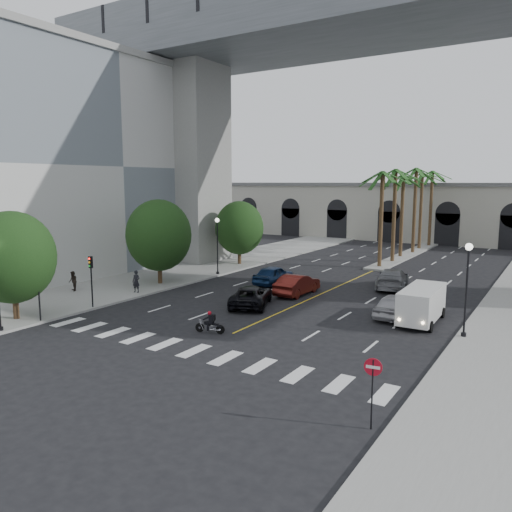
{
  "coord_description": "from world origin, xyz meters",
  "views": [
    {
      "loc": [
        15.82,
        -20.7,
        8.62
      ],
      "look_at": [
        -0.93,
        6.0,
        3.93
      ],
      "focal_mm": 35.0,
      "sensor_mm": 36.0,
      "label": 1
    }
  ],
  "objects_px": {
    "lamp_post_right": "(467,282)",
    "cargo_van": "(422,303)",
    "traffic_signal_near": "(38,283)",
    "traffic_signal_far": "(91,273)",
    "motorcycle_rider": "(211,323)",
    "do_not_enter_sign": "(373,378)",
    "car_b": "(297,284)",
    "car_d": "(393,279)",
    "pedestrian_a": "(136,281)",
    "pedestrian_b": "(73,281)",
    "car_a": "(395,305)",
    "car_e": "(273,275)",
    "car_c": "(251,296)",
    "lamp_post_left_far": "(217,241)"
  },
  "relations": [
    {
      "from": "pedestrian_a",
      "to": "pedestrian_b",
      "type": "height_order",
      "value": "pedestrian_a"
    },
    {
      "from": "car_d",
      "to": "do_not_enter_sign",
      "type": "distance_m",
      "value": 24.46
    },
    {
      "from": "traffic_signal_far",
      "to": "cargo_van",
      "type": "relative_size",
      "value": 0.7
    },
    {
      "from": "car_a",
      "to": "do_not_enter_sign",
      "type": "distance_m",
      "value": 15.56
    },
    {
      "from": "car_d",
      "to": "do_not_enter_sign",
      "type": "bearing_deg",
      "value": 94.02
    },
    {
      "from": "car_c",
      "to": "cargo_van",
      "type": "xyz_separation_m",
      "value": [
        11.17,
        2.03,
        0.5
      ]
    },
    {
      "from": "car_c",
      "to": "car_a",
      "type": "bearing_deg",
      "value": 172.92
    },
    {
      "from": "lamp_post_left_far",
      "to": "motorcycle_rider",
      "type": "relative_size",
      "value": 3.01
    },
    {
      "from": "car_a",
      "to": "car_e",
      "type": "xyz_separation_m",
      "value": [
        -11.87,
        4.87,
        0.04
      ]
    },
    {
      "from": "traffic_signal_far",
      "to": "car_a",
      "type": "distance_m",
      "value": 20.31
    },
    {
      "from": "traffic_signal_near",
      "to": "traffic_signal_far",
      "type": "bearing_deg",
      "value": 90.0
    },
    {
      "from": "car_b",
      "to": "car_e",
      "type": "bearing_deg",
      "value": -34.26
    },
    {
      "from": "lamp_post_right",
      "to": "car_a",
      "type": "bearing_deg",
      "value": 151.53
    },
    {
      "from": "car_c",
      "to": "pedestrian_a",
      "type": "height_order",
      "value": "pedestrian_a"
    },
    {
      "from": "car_a",
      "to": "pedestrian_a",
      "type": "relative_size",
      "value": 2.63
    },
    {
      "from": "pedestrian_a",
      "to": "pedestrian_b",
      "type": "distance_m",
      "value": 5.1
    },
    {
      "from": "motorcycle_rider",
      "to": "do_not_enter_sign",
      "type": "distance_m",
      "value": 13.14
    },
    {
      "from": "traffic_signal_far",
      "to": "car_e",
      "type": "distance_m",
      "value": 15.29
    },
    {
      "from": "motorcycle_rider",
      "to": "cargo_van",
      "type": "relative_size",
      "value": 0.34
    },
    {
      "from": "car_a",
      "to": "pedestrian_a",
      "type": "xyz_separation_m",
      "value": [
        -18.92,
        -4.11,
        0.24
      ]
    },
    {
      "from": "lamp_post_right",
      "to": "car_e",
      "type": "xyz_separation_m",
      "value": [
        -16.44,
        7.35,
        -2.42
      ]
    },
    {
      "from": "traffic_signal_near",
      "to": "car_a",
      "type": "relative_size",
      "value": 0.81
    },
    {
      "from": "lamp_post_right",
      "to": "cargo_van",
      "type": "xyz_separation_m",
      "value": [
        -2.83,
        2.03,
        -2.0
      ]
    },
    {
      "from": "car_b",
      "to": "car_d",
      "type": "distance_m",
      "value": 8.25
    },
    {
      "from": "car_a",
      "to": "motorcycle_rider",
      "type": "bearing_deg",
      "value": 49.57
    },
    {
      "from": "lamp_post_left_far",
      "to": "pedestrian_a",
      "type": "height_order",
      "value": "lamp_post_left_far"
    },
    {
      "from": "car_c",
      "to": "car_d",
      "type": "relative_size",
      "value": 0.91
    },
    {
      "from": "motorcycle_rider",
      "to": "car_b",
      "type": "height_order",
      "value": "car_b"
    },
    {
      "from": "motorcycle_rider",
      "to": "lamp_post_left_far",
      "type": "bearing_deg",
      "value": 111.59
    },
    {
      "from": "lamp_post_left_far",
      "to": "car_a",
      "type": "relative_size",
      "value": 1.18
    },
    {
      "from": "car_d",
      "to": "car_a",
      "type": "bearing_deg",
      "value": 96.76
    },
    {
      "from": "traffic_signal_near",
      "to": "traffic_signal_far",
      "type": "xyz_separation_m",
      "value": [
        0.0,
        4.0,
        0.0
      ]
    },
    {
      "from": "traffic_signal_near",
      "to": "pedestrian_b",
      "type": "relative_size",
      "value": 2.34
    },
    {
      "from": "pedestrian_a",
      "to": "pedestrian_b",
      "type": "bearing_deg",
      "value": -164.48
    },
    {
      "from": "car_e",
      "to": "pedestrian_a",
      "type": "distance_m",
      "value": 11.42
    },
    {
      "from": "car_e",
      "to": "car_c",
      "type": "bearing_deg",
      "value": 106.36
    },
    {
      "from": "pedestrian_a",
      "to": "pedestrian_b",
      "type": "relative_size",
      "value": 1.1
    },
    {
      "from": "car_b",
      "to": "car_d",
      "type": "xyz_separation_m",
      "value": [
        5.57,
        6.08,
        0.03
      ]
    },
    {
      "from": "car_a",
      "to": "do_not_enter_sign",
      "type": "xyz_separation_m",
      "value": [
        3.67,
        -15.08,
        1.12
      ]
    },
    {
      "from": "traffic_signal_far",
      "to": "car_d",
      "type": "relative_size",
      "value": 0.64
    },
    {
      "from": "car_c",
      "to": "pedestrian_b",
      "type": "height_order",
      "value": "pedestrian_b"
    },
    {
      "from": "traffic_signal_far",
      "to": "car_a",
      "type": "relative_size",
      "value": 0.81
    },
    {
      "from": "traffic_signal_far",
      "to": "car_b",
      "type": "bearing_deg",
      "value": 49.3
    },
    {
      "from": "traffic_signal_near",
      "to": "traffic_signal_far",
      "type": "height_order",
      "value": "same"
    },
    {
      "from": "car_b",
      "to": "cargo_van",
      "type": "xyz_separation_m",
      "value": [
        10.07,
        -2.86,
        0.43
      ]
    },
    {
      "from": "car_e",
      "to": "pedestrian_a",
      "type": "xyz_separation_m",
      "value": [
        -7.05,
        -8.98,
        0.2
      ]
    },
    {
      "from": "car_a",
      "to": "pedestrian_a",
      "type": "distance_m",
      "value": 19.36
    },
    {
      "from": "pedestrian_a",
      "to": "car_d",
      "type": "bearing_deg",
      "value": 26.98
    },
    {
      "from": "car_c",
      "to": "car_d",
      "type": "height_order",
      "value": "car_d"
    },
    {
      "from": "traffic_signal_far",
      "to": "do_not_enter_sign",
      "type": "distance_m",
      "value": 22.65
    }
  ]
}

